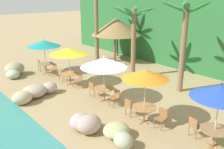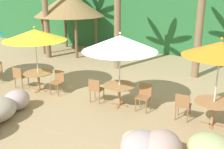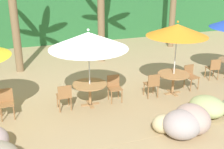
% 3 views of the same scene
% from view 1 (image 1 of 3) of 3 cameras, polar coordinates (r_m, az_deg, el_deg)
% --- Properties ---
extents(ground_plane, '(120.00, 120.00, 0.00)m').
position_cam_1_polar(ground_plane, '(13.92, -1.25, -5.70)').
color(ground_plane, tan).
extents(terrace_deck, '(18.00, 5.20, 0.01)m').
position_cam_1_polar(terrace_deck, '(13.91, -1.25, -5.68)').
color(terrace_deck, tan).
rests_on(terrace_deck, ground).
extents(foliage_backdrop, '(28.00, 2.40, 6.00)m').
position_cam_1_polar(foliage_backdrop, '(19.87, 19.51, 9.50)').
color(foliage_backdrop, '#286633').
rests_on(foliage_backdrop, ground).
extents(rock_seawall, '(15.41, 3.33, 0.92)m').
position_cam_1_polar(rock_seawall, '(12.75, -12.29, -6.69)').
color(rock_seawall, '#ACB092').
rests_on(rock_seawall, ground).
extents(umbrella_teal, '(2.33, 2.33, 2.53)m').
position_cam_1_polar(umbrella_teal, '(18.43, -15.08, 6.78)').
color(umbrella_teal, silver).
rests_on(umbrella_teal, ground).
extents(dining_table_teal, '(1.10, 1.10, 0.74)m').
position_cam_1_polar(dining_table_teal, '(18.79, -14.69, 2.05)').
color(dining_table_teal, '#A37547').
rests_on(dining_table_teal, ground).
extents(chair_teal_seaward, '(0.45, 0.46, 0.87)m').
position_cam_1_polar(chair_teal_seaward, '(18.16, -13.05, 1.29)').
color(chair_teal_seaward, olive).
rests_on(chair_teal_seaward, ground).
extents(chair_teal_inland, '(0.45, 0.46, 0.87)m').
position_cam_1_polar(chair_teal_inland, '(19.56, -15.84, 2.26)').
color(chair_teal_inland, olive).
rests_on(chair_teal_inland, ground).
extents(umbrella_yellow, '(2.35, 2.35, 2.50)m').
position_cam_1_polar(umbrella_yellow, '(15.77, -9.75, 5.25)').
color(umbrella_yellow, silver).
rests_on(umbrella_yellow, ground).
extents(dining_table_yellow, '(1.10, 1.10, 0.74)m').
position_cam_1_polar(dining_table_yellow, '(16.18, -9.46, -0.17)').
color(dining_table_yellow, '#A37547').
rests_on(dining_table_yellow, ground).
extents(chair_yellow_seaward, '(0.42, 0.43, 0.87)m').
position_cam_1_polar(chair_yellow_seaward, '(15.57, -7.51, -1.19)').
color(chair_yellow_seaward, olive).
rests_on(chair_yellow_seaward, ground).
extents(chair_yellow_inland, '(0.43, 0.44, 0.87)m').
position_cam_1_polar(chair_yellow_inland, '(16.86, -11.27, 0.11)').
color(chair_yellow_inland, olive).
rests_on(chair_yellow_inland, ground).
extents(umbrella_white, '(2.44, 2.44, 2.51)m').
position_cam_1_polar(umbrella_white, '(13.07, -1.88, 2.72)').
color(umbrella_white, silver).
rests_on(umbrella_white, ground).
extents(dining_table_white, '(1.10, 1.10, 0.74)m').
position_cam_1_polar(dining_table_white, '(13.56, -1.81, -3.54)').
color(dining_table_white, '#A37547').
rests_on(dining_table_white, ground).
extents(chair_white_seaward, '(0.44, 0.44, 0.87)m').
position_cam_1_polar(chair_white_seaward, '(13.02, 0.74, -4.95)').
color(chair_white_seaward, olive).
rests_on(chair_white_seaward, ground).
extents(chair_white_inland, '(0.43, 0.44, 0.87)m').
position_cam_1_polar(chair_white_inland, '(14.16, -4.30, -3.06)').
color(chair_white_inland, olive).
rests_on(chair_white_inland, ground).
extents(umbrella_orange, '(2.05, 2.05, 2.58)m').
position_cam_1_polar(umbrella_orange, '(10.88, 7.57, 0.05)').
color(umbrella_orange, silver).
rests_on(umbrella_orange, ground).
extents(dining_table_orange, '(1.10, 1.10, 0.74)m').
position_cam_1_polar(dining_table_orange, '(11.49, 7.23, -7.82)').
color(dining_table_orange, '#A37547').
rests_on(dining_table_orange, ground).
extents(chair_orange_seaward, '(0.47, 0.48, 0.87)m').
position_cam_1_polar(chair_orange_seaward, '(11.21, 11.09, -9.31)').
color(chair_orange_seaward, olive).
rests_on(chair_orange_seaward, ground).
extents(chair_orange_inland, '(0.43, 0.44, 0.87)m').
position_cam_1_polar(chair_orange_inland, '(12.02, 3.98, -7.04)').
color(chair_orange_inland, olive).
rests_on(chair_orange_inland, ground).
extents(umbrella_blue, '(2.12, 2.12, 2.60)m').
position_cam_1_polar(umbrella_blue, '(9.77, 23.20, -3.52)').
color(umbrella_blue, silver).
rests_on(umbrella_blue, ground).
extents(dining_table_blue, '(1.10, 1.10, 0.74)m').
position_cam_1_polar(dining_table_blue, '(10.44, 22.08, -11.92)').
color(dining_table_blue, '#A37547').
rests_on(dining_table_blue, ground).
extents(chair_blue_inland, '(0.48, 0.48, 0.87)m').
position_cam_1_polar(chair_blue_inland, '(10.86, 18.08, -10.86)').
color(chair_blue_inland, olive).
rests_on(chair_blue_inland, ground).
extents(palm_tree_nearest, '(2.77, 2.80, 6.26)m').
position_cam_1_polar(palm_tree_nearest, '(20.44, -3.58, 14.14)').
color(palm_tree_nearest, brown).
rests_on(palm_tree_nearest, ground).
extents(palm_tree_second, '(2.93, 2.65, 4.78)m').
position_cam_1_polar(palm_tree_second, '(16.97, 4.88, 10.02)').
color(palm_tree_second, brown).
rests_on(palm_tree_second, ground).
extents(palm_tree_third, '(3.08, 2.87, 5.20)m').
position_cam_1_polar(palm_tree_third, '(14.75, 15.98, 9.37)').
color(palm_tree_third, brown).
rests_on(palm_tree_third, ground).
extents(palapa_hut, '(4.18, 4.18, 3.59)m').
position_cam_1_polar(palapa_hut, '(21.39, 0.95, 10.72)').
color(palapa_hut, brown).
rests_on(palapa_hut, ground).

